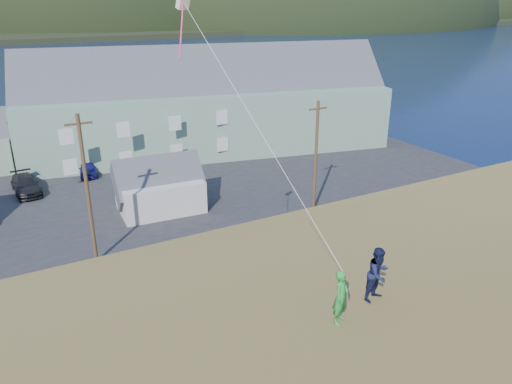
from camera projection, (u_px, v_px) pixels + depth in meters
ground at (141, 264)px, 32.65m from camera, size 900.00×900.00×0.00m
grass_strip at (150, 277)px, 31.00m from camera, size 110.00×8.00×0.10m
waterfront_lot at (87, 183)px, 46.45m from camera, size 72.00×36.00×0.12m
far_hills at (54, 23)px, 275.21m from camera, size 760.00×265.00×143.00m
lodge at (208, 103)px, 54.98m from camera, size 40.83×19.05×13.86m
shed_white at (159, 186)px, 39.90m from camera, size 7.20×5.04×5.47m
utility_poles at (100, 195)px, 31.35m from camera, size 33.68×0.24×9.81m
kite_flyer_green at (341, 297)px, 14.75m from camera, size 0.75×0.67×1.73m
kite_flyer_navy at (378, 274)px, 15.87m from camera, size 1.02×0.87×1.83m
kite_rig at (185, 10)px, 18.50m from camera, size 1.13×4.82×11.66m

